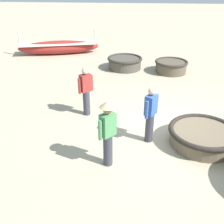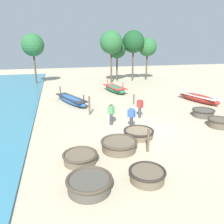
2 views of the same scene
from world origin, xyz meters
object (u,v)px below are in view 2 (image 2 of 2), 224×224
(fisherman_standing_left, at_px, (140,107))
(mooring_post_shoreline, at_px, (148,141))
(long_boat_blue_hull, at_px, (71,100))
(tree_right_mid, at_px, (33,45))
(coracle_front_left, at_px, (80,157))
(coracle_far_right, at_px, (147,175))
(long_boat_red_hull, at_px, (115,89))
(mooring_post_inland, at_px, (89,106))
(mooring_post_mid_beach, at_px, (134,99))
(coracle_beside_post, at_px, (203,113))
(coracle_center, at_px, (119,145))
(tree_tall_back, at_px, (133,42))
(tree_center, at_px, (111,43))
(long_boat_ochre_hull, at_px, (199,98))
(tree_leftmost, at_px, (147,47))
(coracle_nearest, at_px, (139,133))
(fisherman_hauling, at_px, (111,112))
(tree_rightmost, at_px, (117,50))
(coracle_upturned, at_px, (219,122))
(coracle_far_left, at_px, (89,183))
(fisherman_by_coracle, at_px, (131,116))

(fisherman_standing_left, xyz_separation_m, mooring_post_shoreline, (-1.60, -5.25, -0.22))
(long_boat_blue_hull, relative_size, tree_right_mid, 0.77)
(coracle_front_left, relative_size, mooring_post_shoreline, 1.36)
(coracle_far_right, distance_m, long_boat_red_hull, 17.16)
(mooring_post_shoreline, xyz_separation_m, mooring_post_inland, (-1.97, 6.90, 0.13))
(long_boat_blue_hull, height_order, mooring_post_mid_beach, long_boat_blue_hull)
(coracle_beside_post, xyz_separation_m, coracle_center, (-7.86, -3.75, -0.00))
(tree_tall_back, bearing_deg, tree_center, -164.45)
(long_boat_ochre_hull, distance_m, mooring_post_mid_beach, 6.40)
(mooring_post_mid_beach, height_order, tree_leftmost, tree_leftmost)
(coracle_front_left, relative_size, long_boat_red_hull, 0.37)
(coracle_beside_post, height_order, tree_tall_back, tree_tall_back)
(coracle_nearest, height_order, mooring_post_shoreline, mooring_post_shoreline)
(fisherman_hauling, relative_size, tree_rightmost, 0.28)
(long_boat_red_hull, height_order, tree_leftmost, tree_leftmost)
(coracle_upturned, distance_m, tree_tall_back, 20.31)
(fisherman_standing_left, bearing_deg, coracle_nearest, -112.34)
(coracle_upturned, relative_size, fisherman_standing_left, 0.97)
(coracle_front_left, xyz_separation_m, mooring_post_mid_beach, (6.00, 9.15, 0.21))
(coracle_far_left, bearing_deg, fisherman_by_coracle, 56.99)
(coracle_upturned, distance_m, long_boat_blue_hull, 12.55)
(tree_leftmost, bearing_deg, fisherman_hauling, -119.71)
(coracle_beside_post, distance_m, tree_rightmost, 18.61)
(coracle_nearest, relative_size, fisherman_standing_left, 1.17)
(mooring_post_mid_beach, bearing_deg, coracle_far_right, -107.28)
(long_boat_blue_hull, xyz_separation_m, fisherman_hauling, (2.24, -6.33, 0.59))
(long_boat_red_hull, relative_size, mooring_post_mid_beach, 4.74)
(coracle_nearest, xyz_separation_m, coracle_beside_post, (6.24, 2.41, 0.05))
(mooring_post_inland, bearing_deg, coracle_upturned, -30.70)
(long_boat_ochre_hull, relative_size, tree_center, 0.66)
(tree_right_mid, relative_size, tree_rightmost, 1.14)
(mooring_post_inland, bearing_deg, tree_leftmost, 53.44)
(coracle_upturned, relative_size, coracle_far_right, 0.99)
(long_boat_ochre_hull, xyz_separation_m, tree_center, (-5.48, 12.52, 5.12))
(long_boat_blue_hull, bearing_deg, long_boat_red_hull, 36.51)
(fisherman_by_coracle, height_order, tree_rightmost, tree_rightmost)
(coracle_upturned, distance_m, mooring_post_shoreline, 6.46)
(fisherman_by_coracle, height_order, tree_tall_back, tree_tall_back)
(coracle_upturned, distance_m, mooring_post_mid_beach, 7.74)
(coracle_front_left, distance_m, fisherman_by_coracle, 5.18)
(coracle_beside_post, height_order, long_boat_red_hull, long_boat_red_hull)
(fisherman_standing_left, relative_size, fisherman_by_coracle, 1.00)
(fisherman_standing_left, bearing_deg, coracle_beside_post, -11.38)
(coracle_center, relative_size, mooring_post_inland, 1.30)
(long_boat_blue_hull, bearing_deg, fisherman_hauling, -70.48)
(coracle_beside_post, xyz_separation_m, long_boat_ochre_hull, (2.36, 3.91, 0.08))
(tree_rightmost, bearing_deg, long_boat_ochre_hull, -73.43)
(coracle_front_left, xyz_separation_m, long_boat_blue_hull, (0.42, 10.83, 0.10))
(coracle_far_left, height_order, tree_right_mid, tree_right_mid)
(fisherman_by_coracle, relative_size, tree_tall_back, 0.22)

